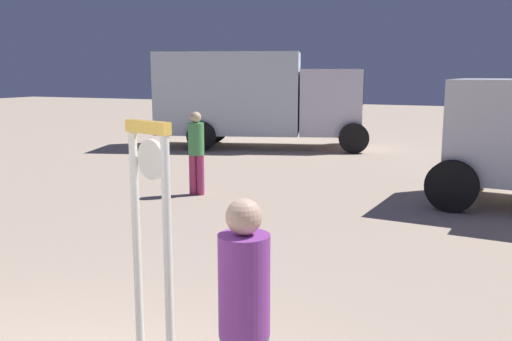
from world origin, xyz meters
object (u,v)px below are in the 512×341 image
object	(u,v)px
person_near_clock	(244,315)
box_truck_far	(254,96)
standing_clock	(151,218)
person_distant	(196,149)

from	to	relation	value
person_near_clock	box_truck_far	world-z (taller)	box_truck_far
standing_clock	box_truck_far	world-z (taller)	box_truck_far
person_distant	box_truck_far	xyz separation A→B (m)	(-1.91, 7.02, 0.72)
person_near_clock	person_distant	bearing A→B (deg)	122.13
standing_clock	person_distant	world-z (taller)	standing_clock
person_distant	box_truck_far	size ratio (longest dim) A/B	0.23
person_near_clock	person_distant	world-z (taller)	person_near_clock
standing_clock	person_near_clock	world-z (taller)	standing_clock
person_near_clock	standing_clock	bearing A→B (deg)	146.88
person_near_clock	person_distant	xyz separation A→B (m)	(-4.10, 6.52, -0.01)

